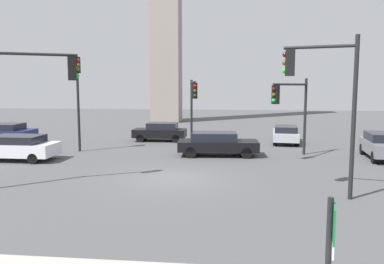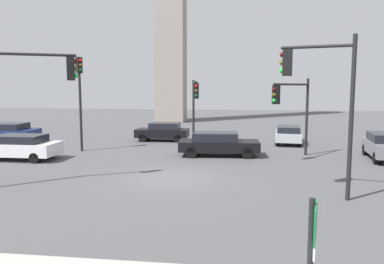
% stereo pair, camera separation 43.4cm
% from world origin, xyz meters
% --- Properties ---
extents(ground_plane, '(103.64, 103.64, 0.00)m').
position_xyz_m(ground_plane, '(0.00, 0.00, 0.00)').
color(ground_plane, '#4C4C4F').
extents(direction_sign, '(0.20, 0.69, 2.26)m').
position_xyz_m(direction_sign, '(4.29, -10.88, 1.54)').
color(direction_sign, black).
rests_on(direction_sign, ground_plane).
extents(traffic_light_0, '(2.40, 3.30, 4.63)m').
position_xyz_m(traffic_light_0, '(5.91, 5.42, 3.26)').
color(traffic_light_0, black).
rests_on(traffic_light_0, ground_plane).
extents(traffic_light_1, '(2.60, 0.90, 5.99)m').
position_xyz_m(traffic_light_1, '(5.99, -2.24, 4.12)').
color(traffic_light_1, black).
rests_on(traffic_light_1, ground_plane).
extents(traffic_light_2, '(3.66, 2.04, 5.67)m').
position_xyz_m(traffic_light_2, '(-5.81, -2.12, 4.09)').
color(traffic_light_2, black).
rests_on(traffic_light_2, ground_plane).
extents(traffic_light_3, '(0.73, 2.69, 4.60)m').
position_xyz_m(traffic_light_3, '(0.01, 8.52, 3.29)').
color(traffic_light_3, black).
rests_on(traffic_light_3, ground_plane).
extents(traffic_light_4, '(0.48, 0.45, 5.98)m').
position_xyz_m(traffic_light_4, '(-7.10, 6.58, 4.12)').
color(traffic_light_4, black).
rests_on(traffic_light_4, ground_plane).
extents(car_0, '(4.85, 2.35, 1.49)m').
position_xyz_m(car_0, '(-14.09, 9.04, 0.80)').
color(car_0, navy).
rests_on(car_0, ground_plane).
extents(car_1, '(4.75, 2.06, 1.41)m').
position_xyz_m(car_1, '(-9.56, 3.30, 0.75)').
color(car_1, silver).
rests_on(car_1, ground_plane).
extents(car_3, '(2.21, 4.43, 1.28)m').
position_xyz_m(car_3, '(6.51, 11.72, 0.69)').
color(car_3, '#ADB2B7').
rests_on(car_3, ground_plane).
extents(car_4, '(4.87, 2.21, 1.42)m').
position_xyz_m(car_4, '(1.72, 5.95, 0.75)').
color(car_4, black).
rests_on(car_4, ground_plane).
extents(car_5, '(3.98, 1.78, 1.40)m').
position_xyz_m(car_5, '(-2.84, 11.81, 0.73)').
color(car_5, black).
rests_on(car_5, ground_plane).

